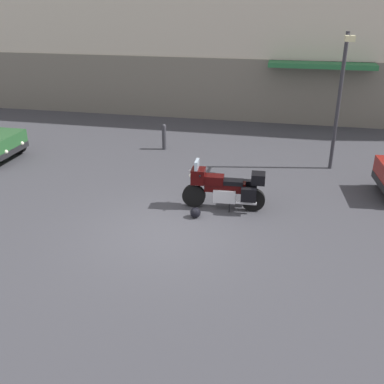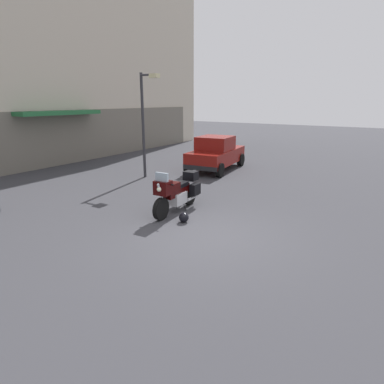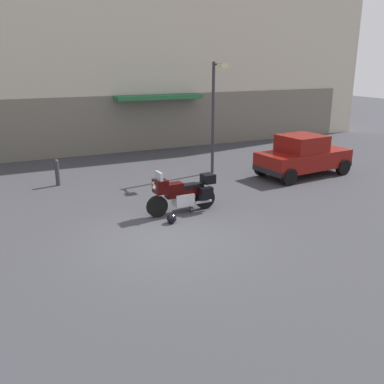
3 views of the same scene
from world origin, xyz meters
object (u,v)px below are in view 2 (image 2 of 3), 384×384
Objects in this scene: helmet at (184,217)px; streetlamp_curbside at (145,115)px; car_hatchback_near at (216,153)px; motorcycle at (177,192)px.

helmet is 6.30m from streetlamp_curbside.
car_hatchback_near is 0.91× the size of streetlamp_curbside.
motorcycle is 6.38m from car_hatchback_near.
motorcycle is 0.52× the size of streetlamp_curbside.
streetlamp_curbside is at bearing 49.89° from helmet.
motorcycle reaches higher than helmet.
car_hatchback_near is at bearing -165.45° from motorcycle.
streetlamp_curbside is (3.04, 3.70, 2.08)m from motorcycle.
car_hatchback_near reaches higher than motorcycle.
motorcycle is 1.08m from helmet.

